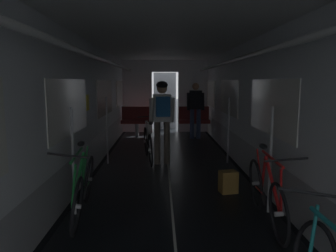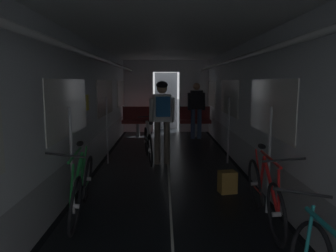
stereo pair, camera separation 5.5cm
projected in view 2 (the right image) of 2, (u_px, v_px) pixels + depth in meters
name	position (u px, v px, depth m)	size (l,w,h in m)	color
train_car_shell	(169.00, 83.00, 5.45)	(3.14, 12.34, 2.57)	black
bench_seat_far_left	(138.00, 119.00, 10.02)	(0.98, 0.51, 0.95)	gray
bench_seat_far_right	(195.00, 119.00, 10.05)	(0.98, 0.51, 0.95)	gray
bicycle_green	(82.00, 187.00, 4.07)	(0.44, 1.69, 0.96)	black
bicycle_red	(264.00, 193.00, 3.85)	(0.44, 1.69, 0.95)	black
person_cyclist_aisle	(162.00, 113.00, 6.58)	(0.55, 0.42, 1.73)	brown
bicycle_white_in_aisle	(148.00, 143.00, 6.94)	(0.44, 1.68, 0.94)	black
person_standing_near_bench	(196.00, 107.00, 9.62)	(0.53, 0.23, 1.69)	#384C75
backpack_on_floor	(227.00, 182.00, 4.95)	(0.26, 0.20, 0.34)	olive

